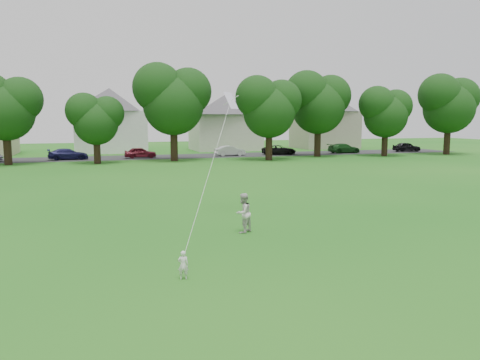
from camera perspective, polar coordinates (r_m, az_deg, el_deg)
name	(u,v)px	position (r m, az deg, el deg)	size (l,w,h in m)	color
ground	(181,267)	(14.37, -7.16, -10.52)	(160.00, 160.00, 0.00)	#165F15
street	(115,158)	(55.69, -15.02, 2.62)	(90.00, 7.00, 0.01)	#2D2D30
toddler	(183,265)	(13.23, -6.94, -10.25)	(0.30, 0.19, 0.81)	silver
older_boy	(243,213)	(18.28, 0.39, -4.04)	(0.76, 0.59, 1.56)	beige
kite	(213,160)	(17.31, -3.31, 2.50)	(2.43, 4.77, 10.57)	silver
tree_row	(156,100)	(49.64, -10.17, 9.56)	(82.84, 8.94, 10.54)	black
parked_cars	(161,152)	(55.13, -9.55, 3.37)	(71.72, 2.60, 1.28)	black
house_row	(111,114)	(65.52, -15.46, 7.79)	(76.23, 13.38, 10.63)	silver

